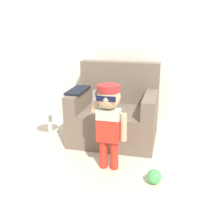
% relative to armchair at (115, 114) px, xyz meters
% --- Properties ---
extents(ground_plane, '(10.00, 10.00, 0.00)m').
position_rel_armchair_xyz_m(ground_plane, '(0.02, -0.19, -0.37)').
color(ground_plane, beige).
extents(wall_back, '(10.00, 0.05, 2.60)m').
position_rel_armchair_xyz_m(wall_back, '(0.02, 0.60, 0.93)').
color(wall_back, silver).
rests_on(wall_back, ground_plane).
extents(armchair, '(1.16, 0.90, 1.06)m').
position_rel_armchair_xyz_m(armchair, '(0.00, 0.00, 0.00)').
color(armchair, '#6B5B4C').
rests_on(armchair, ground_plane).
extents(person_child, '(0.40, 0.30, 0.98)m').
position_rel_armchair_xyz_m(person_child, '(0.11, -0.84, 0.28)').
color(person_child, red).
rests_on(person_child, ground_plane).
extents(side_table, '(0.33, 0.33, 0.40)m').
position_rel_armchair_xyz_m(side_table, '(-0.94, -0.16, -0.12)').
color(side_table, white).
rests_on(side_table, ground_plane).
extents(toy_ball, '(0.16, 0.16, 0.16)m').
position_rel_armchair_xyz_m(toy_ball, '(0.64, -1.03, -0.29)').
color(toy_ball, '#4CB256').
rests_on(toy_ball, ground_plane).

